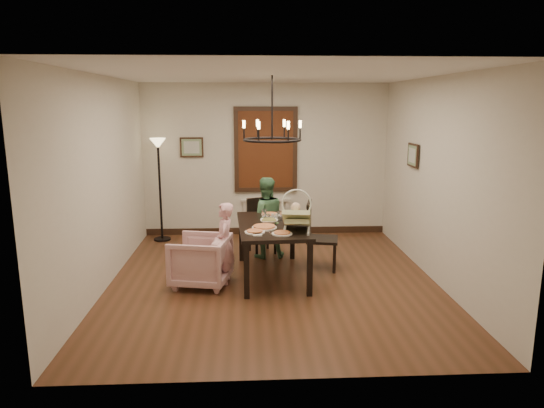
{
  "coord_description": "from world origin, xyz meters",
  "views": [
    {
      "loc": [
        -0.34,
        -6.43,
        2.43
      ],
      "look_at": [
        -0.0,
        0.21,
        1.05
      ],
      "focal_mm": 32.0,
      "sensor_mm": 36.0,
      "label": 1
    }
  ],
  "objects": [
    {
      "name": "picture_back",
      "position": [
        -1.35,
        2.47,
        1.65
      ],
      "size": [
        0.42,
        0.03,
        0.36
      ],
      "primitive_type": "cube",
      "color": "black",
      "rests_on": "room_shell"
    },
    {
      "name": "floor_lamp",
      "position": [
        -1.9,
        2.15,
        0.9
      ],
      "size": [
        0.3,
        0.3,
        1.8
      ],
      "primitive_type": null,
      "color": "black",
      "rests_on": "room_shell"
    },
    {
      "name": "room_shell",
      "position": [
        0.0,
        0.37,
        1.4
      ],
      "size": [
        4.51,
        5.0,
        2.81
      ],
      "color": "#59311E",
      "rests_on": "ground"
    },
    {
      "name": "picture_right",
      "position": [
        2.21,
        0.9,
        1.65
      ],
      "size": [
        0.03,
        0.42,
        0.36
      ],
      "primitive_type": "cube",
      "rotation": [
        0.0,
        0.0,
        1.57
      ],
      "color": "black",
      "rests_on": "room_shell"
    },
    {
      "name": "chair_far",
      "position": [
        -0.11,
        1.31,
        0.45
      ],
      "size": [
        0.51,
        0.51,
        0.9
      ],
      "primitive_type": null,
      "rotation": [
        0.0,
        0.0,
        0.35
      ],
      "color": "black",
      "rests_on": "room_shell"
    },
    {
      "name": "chair_right",
      "position": [
        0.76,
        0.46,
        0.51
      ],
      "size": [
        0.53,
        0.53,
        1.02
      ],
      "primitive_type": null,
      "rotation": [
        0.0,
        0.0,
        1.38
      ],
      "color": "black",
      "rests_on": "room_shell"
    },
    {
      "name": "pizza_platter",
      "position": [
        -0.12,
        -0.08,
        0.79
      ],
      "size": [
        0.34,
        0.34,
        0.04
      ],
      "primitive_type": "cylinder",
      "color": "tan",
      "rests_on": "dining_table"
    },
    {
      "name": "drinking_glass",
      "position": [
        -0.06,
        0.19,
        0.84
      ],
      "size": [
        0.06,
        0.06,
        0.13
      ],
      "primitive_type": "cylinder",
      "color": "silver",
      "rests_on": "dining_table"
    },
    {
      "name": "armchair",
      "position": [
        -0.99,
        -0.11,
        0.34
      ],
      "size": [
        0.89,
        0.87,
        0.68
      ],
      "primitive_type": "imported",
      "rotation": [
        0.0,
        0.0,
        -1.77
      ],
      "color": "#D9A6A8",
      "rests_on": "room_shell"
    },
    {
      "name": "radiator",
      "position": [
        0.0,
        2.48,
        0.35
      ],
      "size": [
        0.92,
        0.12,
        0.62
      ],
      "primitive_type": null,
      "color": "silver",
      "rests_on": "room_shell"
    },
    {
      "name": "seated_man",
      "position": [
        -0.07,
        1.07,
        0.54
      ],
      "size": [
        0.57,
        0.47,
        1.08
      ],
      "primitive_type": "imported",
      "rotation": [
        0.0,
        0.0,
        3.26
      ],
      "color": "#4A7D53",
      "rests_on": "room_shell"
    },
    {
      "name": "dining_table",
      "position": [
        -0.0,
        0.16,
        0.69
      ],
      "size": [
        1.01,
        1.69,
        0.77
      ],
      "rotation": [
        0.0,
        0.0,
        0.05
      ],
      "color": "black",
      "rests_on": "room_shell"
    },
    {
      "name": "baby_bouncer",
      "position": [
        0.31,
        -0.21,
        0.96
      ],
      "size": [
        0.5,
        0.64,
        0.38
      ],
      "primitive_type": null,
      "rotation": [
        0.0,
        0.0,
        -0.14
      ],
      "color": "beige",
      "rests_on": "dining_table"
    },
    {
      "name": "salad_bowl",
      "position": [
        -0.05,
        0.18,
        0.81
      ],
      "size": [
        0.3,
        0.3,
        0.07
      ],
      "primitive_type": "imported",
      "color": "white",
      "rests_on": "dining_table"
    },
    {
      "name": "chandelier",
      "position": [
        -0.0,
        0.16,
        1.95
      ],
      "size": [
        0.8,
        0.8,
        0.04
      ],
      "primitive_type": "torus",
      "color": "black",
      "rests_on": "room_shell"
    },
    {
      "name": "window_blinds",
      "position": [
        0.0,
        2.46,
        1.6
      ],
      "size": [
        1.0,
        0.03,
        1.4
      ],
      "primitive_type": "cube",
      "color": "#592D11",
      "rests_on": "room_shell"
    },
    {
      "name": "elderly_woman",
      "position": [
        -0.67,
        -0.05,
        0.47
      ],
      "size": [
        0.23,
        0.35,
        0.93
      ],
      "primitive_type": "imported",
      "rotation": [
        0.0,
        0.0,
        -1.59
      ],
      "color": "#E8A3AB",
      "rests_on": "room_shell"
    }
  ]
}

